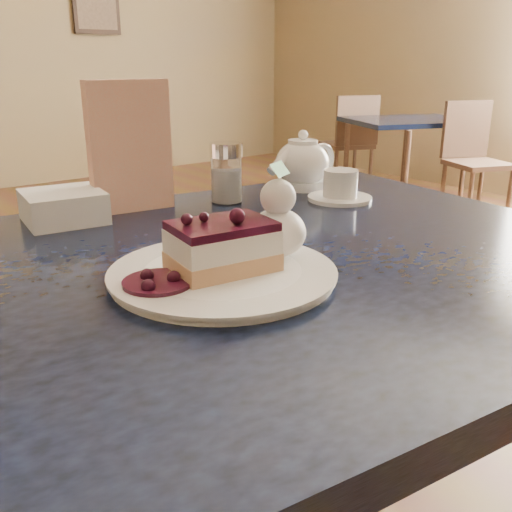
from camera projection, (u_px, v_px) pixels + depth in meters
main_table at (206, 322)px, 0.83m from camera, size 1.43×1.06×0.82m
dessert_plate at (223, 274)px, 0.76m from camera, size 0.29×0.29×0.01m
cheesecake_slice at (222, 246)px, 0.74m from camera, size 0.14×0.11×0.07m
whipped_cream at (278, 232)px, 0.80m from camera, size 0.08×0.08×0.07m
berry_sauce at (158, 282)px, 0.70m from camera, size 0.09×0.09×0.01m
tea_set at (309, 169)px, 1.25m from camera, size 0.17×0.26×0.11m
menu_card at (130, 147)px, 1.06m from camera, size 0.16×0.05×0.24m
sugar_shaker at (226, 172)px, 1.14m from camera, size 0.07×0.07×0.12m
napkin_stack at (63, 207)px, 1.02m from camera, size 0.15×0.15×0.05m
bg_table_far_right at (402, 196)px, 4.59m from camera, size 1.10×1.62×1.08m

